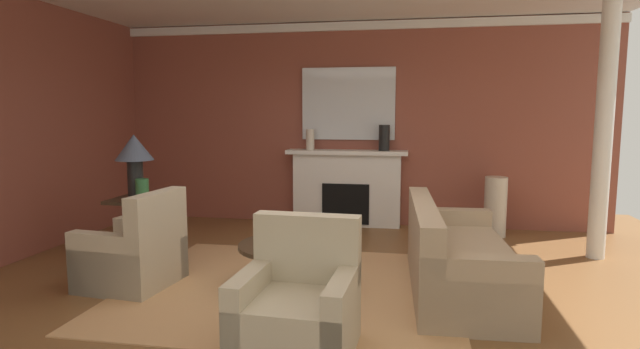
{
  "coord_description": "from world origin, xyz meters",
  "views": [
    {
      "loc": [
        0.96,
        -4.54,
        1.71
      ],
      "look_at": [
        -0.07,
        1.08,
        1.0
      ],
      "focal_mm": 28.41,
      "sensor_mm": 36.0,
      "label": 1
    }
  ],
  "objects_px": {
    "vase_mantel_left": "(310,140)",
    "table_lamp": "(134,154)",
    "mantel_mirror": "(348,104)",
    "vase_tall_corner": "(495,207)",
    "armchair_facing_fireplace": "(298,311)",
    "vase_on_side_table": "(142,190)",
    "sofa": "(455,261)",
    "armchair_near_window": "(134,255)",
    "coffee_table": "(290,255)",
    "fireplace": "(347,190)",
    "vase_mantel_right": "(384,138)",
    "side_table": "(138,223)"
  },
  "relations": [
    {
      "from": "table_lamp",
      "to": "mantel_mirror",
      "type": "bearing_deg",
      "value": 44.87
    },
    {
      "from": "armchair_near_window",
      "to": "armchair_facing_fireplace",
      "type": "relative_size",
      "value": 1.0
    },
    {
      "from": "vase_on_side_table",
      "to": "vase_mantel_right",
      "type": "height_order",
      "value": "vase_mantel_right"
    },
    {
      "from": "armchair_facing_fireplace",
      "to": "table_lamp",
      "type": "bearing_deg",
      "value": 139.97
    },
    {
      "from": "fireplace",
      "to": "vase_on_side_table",
      "type": "relative_size",
      "value": 7.19
    },
    {
      "from": "mantel_mirror",
      "to": "vase_tall_corner",
      "type": "bearing_deg",
      "value": -11.32
    },
    {
      "from": "fireplace",
      "to": "table_lamp",
      "type": "relative_size",
      "value": 2.4
    },
    {
      "from": "vase_mantel_right",
      "to": "vase_mantel_left",
      "type": "bearing_deg",
      "value": 180.0
    },
    {
      "from": "mantel_mirror",
      "to": "vase_on_side_table",
      "type": "xyz_separation_m",
      "value": [
        -2.07,
        -2.33,
        -1.0
      ]
    },
    {
      "from": "mantel_mirror",
      "to": "vase_mantel_left",
      "type": "xyz_separation_m",
      "value": [
        -0.55,
        -0.17,
        -0.53
      ]
    },
    {
      "from": "vase_mantel_left",
      "to": "table_lamp",
      "type": "bearing_deg",
      "value": -129.31
    },
    {
      "from": "coffee_table",
      "to": "vase_tall_corner",
      "type": "height_order",
      "value": "vase_tall_corner"
    },
    {
      "from": "vase_tall_corner",
      "to": "vase_mantel_left",
      "type": "bearing_deg",
      "value": 174.61
    },
    {
      "from": "sofa",
      "to": "armchair_facing_fireplace",
      "type": "height_order",
      "value": "armchair_facing_fireplace"
    },
    {
      "from": "table_lamp",
      "to": "vase_mantel_left",
      "type": "distance_m",
      "value": 2.64
    },
    {
      "from": "vase_mantel_left",
      "to": "vase_mantel_right",
      "type": "bearing_deg",
      "value": 0.0
    },
    {
      "from": "vase_mantel_right",
      "to": "armchair_facing_fireplace",
      "type": "bearing_deg",
      "value": -95.16
    },
    {
      "from": "armchair_facing_fireplace",
      "to": "side_table",
      "type": "distance_m",
      "value": 3.14
    },
    {
      "from": "mantel_mirror",
      "to": "armchair_facing_fireplace",
      "type": "xyz_separation_m",
      "value": [
        0.18,
        -4.23,
        -1.52
      ]
    },
    {
      "from": "vase_on_side_table",
      "to": "vase_mantel_right",
      "type": "xyz_separation_m",
      "value": [
        2.62,
        2.16,
        0.51
      ]
    },
    {
      "from": "sofa",
      "to": "vase_tall_corner",
      "type": "relative_size",
      "value": 2.59
    },
    {
      "from": "table_lamp",
      "to": "vase_mantel_left",
      "type": "xyz_separation_m",
      "value": [
        1.67,
        2.04,
        0.07
      ]
    },
    {
      "from": "sofa",
      "to": "armchair_facing_fireplace",
      "type": "xyz_separation_m",
      "value": [
        -1.2,
        -1.48,
        0.01
      ]
    },
    {
      "from": "mantel_mirror",
      "to": "vase_tall_corner",
      "type": "height_order",
      "value": "mantel_mirror"
    },
    {
      "from": "sofa",
      "to": "armchair_facing_fireplace",
      "type": "distance_m",
      "value": 1.91
    },
    {
      "from": "table_lamp",
      "to": "vase_tall_corner",
      "type": "relative_size",
      "value": 0.91
    },
    {
      "from": "mantel_mirror",
      "to": "armchair_facing_fireplace",
      "type": "height_order",
      "value": "mantel_mirror"
    },
    {
      "from": "vase_tall_corner",
      "to": "vase_on_side_table",
      "type": "bearing_deg",
      "value": -155.37
    },
    {
      "from": "vase_on_side_table",
      "to": "vase_mantel_right",
      "type": "relative_size",
      "value": 0.66
    },
    {
      "from": "armchair_facing_fireplace",
      "to": "vase_on_side_table",
      "type": "bearing_deg",
      "value": 139.88
    },
    {
      "from": "side_table",
      "to": "vase_mantel_right",
      "type": "bearing_deg",
      "value": 36.38
    },
    {
      "from": "fireplace",
      "to": "mantel_mirror",
      "type": "xyz_separation_m",
      "value": [
        0.0,
        0.12,
        1.29
      ]
    },
    {
      "from": "fireplace",
      "to": "side_table",
      "type": "bearing_deg",
      "value": -136.74
    },
    {
      "from": "armchair_near_window",
      "to": "vase_on_side_table",
      "type": "relative_size",
      "value": 3.79
    },
    {
      "from": "sofa",
      "to": "vase_on_side_table",
      "type": "relative_size",
      "value": 8.54
    },
    {
      "from": "coffee_table",
      "to": "sofa",
      "type": "bearing_deg",
      "value": 7.93
    },
    {
      "from": "vase_on_side_table",
      "to": "table_lamp",
      "type": "bearing_deg",
      "value": 141.34
    },
    {
      "from": "side_table",
      "to": "coffee_table",
      "type": "bearing_deg",
      "value": -20.36
    },
    {
      "from": "coffee_table",
      "to": "vase_on_side_table",
      "type": "xyz_separation_m",
      "value": [
        -1.89,
        0.64,
        0.49
      ]
    },
    {
      "from": "side_table",
      "to": "vase_on_side_table",
      "type": "bearing_deg",
      "value": -38.66
    },
    {
      "from": "table_lamp",
      "to": "vase_mantel_left",
      "type": "relative_size",
      "value": 2.43
    },
    {
      "from": "sofa",
      "to": "coffee_table",
      "type": "distance_m",
      "value": 1.58
    },
    {
      "from": "armchair_near_window",
      "to": "coffee_table",
      "type": "distance_m",
      "value": 1.55
    },
    {
      "from": "mantel_mirror",
      "to": "vase_mantel_left",
      "type": "distance_m",
      "value": 0.78
    },
    {
      "from": "mantel_mirror",
      "to": "vase_on_side_table",
      "type": "distance_m",
      "value": 3.28
    },
    {
      "from": "armchair_facing_fireplace",
      "to": "table_lamp",
      "type": "height_order",
      "value": "table_lamp"
    },
    {
      "from": "fireplace",
      "to": "coffee_table",
      "type": "relative_size",
      "value": 1.8
    },
    {
      "from": "fireplace",
      "to": "armchair_near_window",
      "type": "xyz_separation_m",
      "value": [
        -1.71,
        -3.04,
        -0.24
      ]
    },
    {
      "from": "vase_on_side_table",
      "to": "vase_tall_corner",
      "type": "bearing_deg",
      "value": 24.63
    },
    {
      "from": "fireplace",
      "to": "sofa",
      "type": "xyz_separation_m",
      "value": [
        1.38,
        -2.63,
        -0.24
      ]
    }
  ]
}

